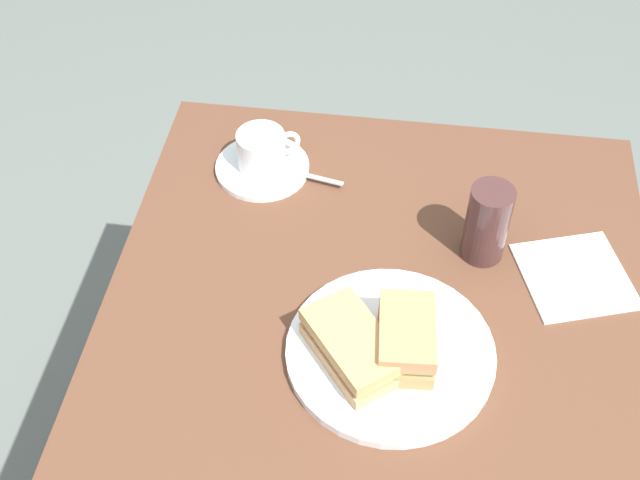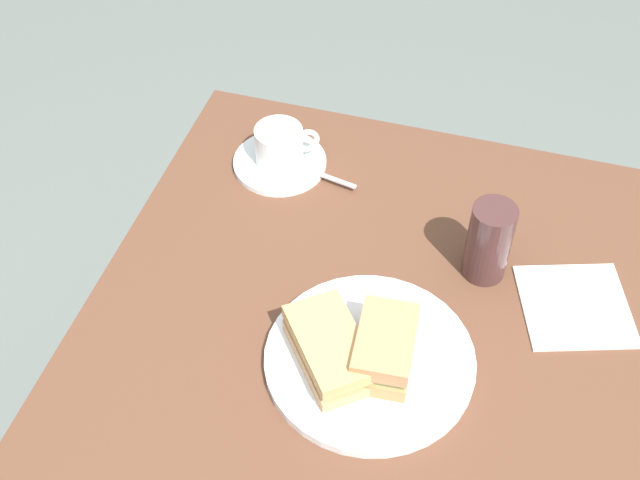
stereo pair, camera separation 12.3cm
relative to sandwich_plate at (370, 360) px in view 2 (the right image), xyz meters
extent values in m
cylinder|color=brown|center=(-0.42, -0.34, -0.40)|extent=(0.08, 0.08, 0.72)
cylinder|color=brown|center=(-0.42, 0.29, -0.40)|extent=(0.08, 0.08, 0.72)
cylinder|color=white|center=(0.00, 0.00, 0.00)|extent=(0.28, 0.28, 0.01)
cube|color=#B4804D|center=(0.00, 0.02, 0.02)|extent=(0.12, 0.08, 0.02)
cube|color=#738753|center=(0.00, 0.02, 0.04)|extent=(0.11, 0.08, 0.01)
cube|color=#B37E53|center=(0.00, 0.02, 0.05)|extent=(0.12, 0.08, 0.02)
cube|color=tan|center=(0.02, -0.05, 0.02)|extent=(0.16, 0.15, 0.02)
cube|color=#885B42|center=(0.02, -0.05, 0.03)|extent=(0.15, 0.14, 0.01)
cube|color=tan|center=(0.02, -0.05, 0.05)|extent=(0.16, 0.15, 0.02)
cylinder|color=white|center=(-0.34, -0.24, 0.00)|extent=(0.15, 0.15, 0.01)
cylinder|color=white|center=(-0.34, -0.24, 0.04)|extent=(0.08, 0.08, 0.07)
cylinder|color=#A98652|center=(-0.34, -0.24, 0.06)|extent=(0.07, 0.07, 0.01)
torus|color=white|center=(-0.36, -0.20, 0.04)|extent=(0.03, 0.04, 0.05)
cube|color=silver|center=(-0.32, -0.14, 0.00)|extent=(0.02, 0.08, 0.00)
ellipsoid|color=silver|center=(-0.33, -0.18, 0.01)|extent=(0.02, 0.03, 0.01)
cube|color=white|center=(-0.17, 0.26, -0.01)|extent=(0.19, 0.19, 0.00)
cylinder|color=#442927|center=(-0.20, 0.12, 0.06)|extent=(0.06, 0.06, 0.13)
camera|label=1|loc=(0.65, -0.01, 0.93)|focal=46.69mm
camera|label=2|loc=(0.62, 0.11, 0.93)|focal=46.69mm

